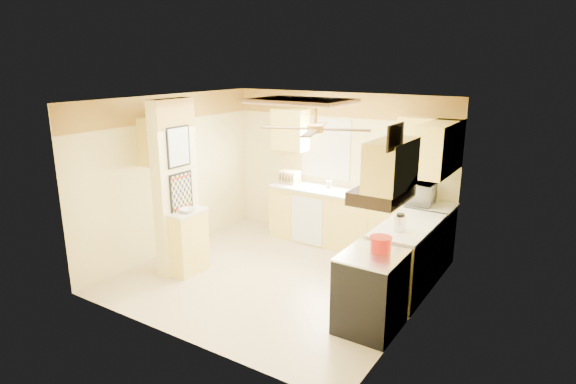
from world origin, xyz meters
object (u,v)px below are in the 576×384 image
Objects in this scene: kettle at (400,223)px; bowl at (188,210)px; microwave at (414,193)px; dutch_oven at (381,244)px; stove at (371,291)px.

bowl is at bearing -162.72° from kettle.
kettle is at bearing 17.28° from bowl.
microwave is 1.99m from dutch_oven.
dutch_oven is at bearing 98.01° from microwave.
kettle is (-0.02, 0.69, 0.05)m from dutch_oven.
bowl is 2.91m from kettle.
stove is 0.56m from dutch_oven.
microwave is at bearing 96.59° from stove.
bowl is at bearing -176.39° from dutch_oven.
stove is at bearing 96.58° from microwave.
microwave reaches higher than kettle.
stove is 4.03× the size of kettle.
microwave is 3.31m from bowl.
stove is 2.81m from bowl.
kettle is at bearing 101.16° from microwave.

